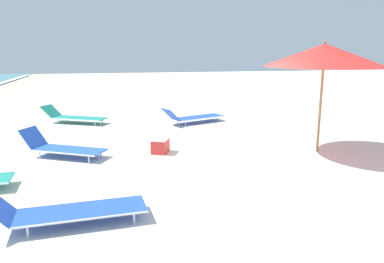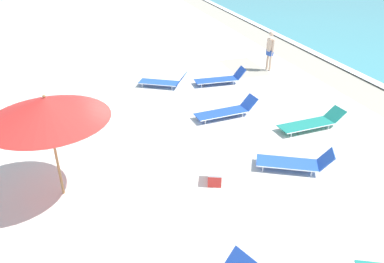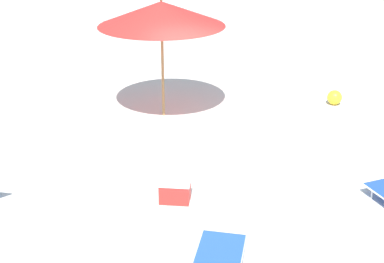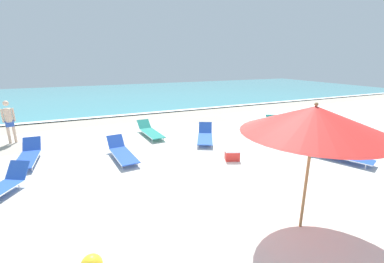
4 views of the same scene
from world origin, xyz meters
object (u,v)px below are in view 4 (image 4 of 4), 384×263
object	(u,v)px
sun_lounger_mid_beach_pair_a	(337,154)
beach_umbrella	(314,120)
sun_lounger_mid_beach_solo	(205,136)
cooler_box	(232,155)
sun_lounger_near_water_left	(28,156)
beachgoer_wading_adult	(9,119)
sun_lounger_under_umbrella	(276,126)
sun_lounger_near_water_right	(122,152)
sun_lounger_mid_beach_pair_b	(150,131)

from	to	relation	value
sun_lounger_mid_beach_pair_a	beach_umbrella	bearing A→B (deg)	-173.02
sun_lounger_mid_beach_solo	cooler_box	world-z (taller)	sun_lounger_mid_beach_solo
sun_lounger_near_water_left	beachgoer_wading_adult	world-z (taller)	beachgoer_wading_adult
beachgoer_wading_adult	cooler_box	distance (m)	9.06
sun_lounger_near_water_left	sun_lounger_mid_beach_solo	xyz separation A→B (m)	(6.48, -0.40, 0.00)
sun_lounger_mid_beach_pair_a	beachgoer_wading_adult	xyz separation A→B (m)	(-10.62, 6.75, 0.79)
sun_lounger_near_water_left	cooler_box	distance (m)	6.91
sun_lounger_mid_beach_pair_a	beachgoer_wading_adult	size ratio (longest dim) A/B	1.25
sun_lounger_under_umbrella	sun_lounger_mid_beach_pair_a	distance (m)	3.93
sun_lounger_under_umbrella	sun_lounger_near_water_right	size ratio (longest dim) A/B	0.98
beach_umbrella	sun_lounger_near_water_right	size ratio (longest dim) A/B	1.21
sun_lounger_under_umbrella	sun_lounger_mid_beach_pair_b	xyz separation A→B (m)	(-5.89, 1.58, -0.00)
beach_umbrella	sun_lounger_mid_beach_solo	xyz separation A→B (m)	(0.77, 5.93, -2.05)
sun_lounger_mid_beach_pair_b	sun_lounger_near_water_right	bearing A→B (deg)	-129.71
beach_umbrella	sun_lounger_mid_beach_pair_b	distance (m)	8.03
beachgoer_wading_adult	sun_lounger_under_umbrella	bearing A→B (deg)	-27.05
sun_lounger_under_umbrella	sun_lounger_mid_beach_pair_b	distance (m)	6.10
sun_lounger_mid_beach_solo	beachgoer_wading_adult	distance (m)	8.03
beach_umbrella	sun_lounger_mid_beach_solo	bearing A→B (deg)	82.59
cooler_box	sun_lounger_mid_beach_pair_b	bearing A→B (deg)	136.30
sun_lounger_under_umbrella	sun_lounger_mid_beach_pair_a	size ratio (longest dim) A/B	0.99
sun_lounger_near_water_left	cooler_box	xyz separation A→B (m)	(6.39, -2.65, -0.03)
sun_lounger_mid_beach_pair_a	beachgoer_wading_adult	bearing A→B (deg)	125.25
sun_lounger_mid_beach_pair_b	beach_umbrella	bearing A→B (deg)	-85.79
sun_lounger_mid_beach_pair_b	cooler_box	xyz separation A→B (m)	(1.81, -3.99, -0.02)
sun_lounger_near_water_left	sun_lounger_near_water_right	xyz separation A→B (m)	(2.96, -0.93, -0.00)
beach_umbrella	sun_lounger_near_water_right	distance (m)	6.40
sun_lounger_near_water_right	sun_lounger_mid_beach_solo	bearing A→B (deg)	2.97
sun_lounger_under_umbrella	cooler_box	world-z (taller)	sun_lounger_under_umbrella
beach_umbrella	cooler_box	distance (m)	4.29
sun_lounger_mid_beach_pair_a	sun_lounger_mid_beach_pair_b	xyz separation A→B (m)	(-5.13, 5.43, -0.01)
sun_lounger_mid_beach_solo	sun_lounger_mid_beach_pair_a	world-z (taller)	sun_lounger_mid_beach_solo
cooler_box	beach_umbrella	bearing A→B (deg)	-78.43
sun_lounger_near_water_right	cooler_box	bearing A→B (deg)	-32.20
sun_lounger_mid_beach_solo	sun_lounger_mid_beach_pair_b	xyz separation A→B (m)	(-1.90, 1.74, -0.01)
sun_lounger_near_water_left	beachgoer_wading_adult	distance (m)	2.92
sun_lounger_mid_beach_solo	sun_lounger_mid_beach_pair_a	bearing A→B (deg)	-21.44
sun_lounger_under_umbrella	beachgoer_wading_adult	xyz separation A→B (m)	(-11.38, 2.89, 0.79)
sun_lounger_near_water_left	sun_lounger_mid_beach_pair_a	distance (m)	10.54
cooler_box	sun_lounger_mid_beach_solo	bearing A→B (deg)	109.54
sun_lounger_near_water_right	beachgoer_wading_adult	world-z (taller)	beachgoer_wading_adult
sun_lounger_mid_beach_pair_a	cooler_box	xyz separation A→B (m)	(-3.33, 1.44, -0.03)
sun_lounger_mid_beach_solo	sun_lounger_mid_beach_pair_b	distance (m)	2.58
beach_umbrella	sun_lounger_under_umbrella	bearing A→B (deg)	52.03
sun_lounger_near_water_right	sun_lounger_mid_beach_pair_a	bearing A→B (deg)	-30.64
sun_lounger_mid_beach_solo	beach_umbrella	bearing A→B (deg)	-70.06
cooler_box	beachgoer_wading_adult	bearing A→B (deg)	165.92
sun_lounger_mid_beach_pair_a	cooler_box	bearing A→B (deg)	134.29
beachgoer_wading_adult	cooler_box	size ratio (longest dim) A/B	2.97
beach_umbrella	sun_lounger_mid_beach_pair_a	size ratio (longest dim) A/B	1.23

